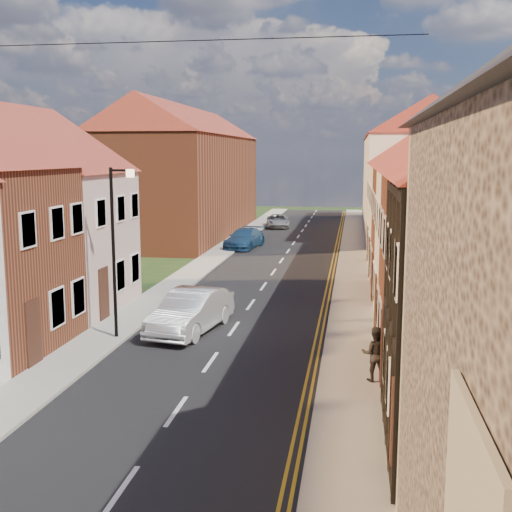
{
  "coord_description": "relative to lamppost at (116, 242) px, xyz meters",
  "views": [
    {
      "loc": [
        4.42,
        -1.19,
        6.56
      ],
      "look_at": [
        0.27,
        25.77,
        2.23
      ],
      "focal_mm": 45.0,
      "sensor_mm": 36.0,
      "label": 1
    }
  ],
  "objects": [
    {
      "name": "cottage_r_cream_far",
      "position": [
        13.11,
        19.7,
        0.94
      ],
      "size": [
        8.3,
        6.0,
        9.0
      ],
      "color": "beige",
      "rests_on": "ground"
    },
    {
      "name": "cottage_l_pink",
      "position": [
        -5.49,
        3.85,
        0.83
      ],
      "size": [
        8.3,
        6.3,
        8.8
      ],
      "color": "#B29A8D",
      "rests_on": "ground"
    },
    {
      "name": "car_distant",
      "position": [
        1.42,
        36.1,
        -2.94
      ],
      "size": [
        2.55,
        4.56,
        1.21
      ],
      "primitive_type": "imported",
      "rotation": [
        0.0,
        0.0,
        0.13
      ],
      "color": "gray",
      "rests_on": "ground"
    },
    {
      "name": "pavement_right",
      "position": [
        8.21,
        10.0,
        -3.48
      ],
      "size": [
        1.8,
        90.0,
        0.12
      ],
      "primitive_type": "cube",
      "color": "gray",
      "rests_on": "ground"
    },
    {
      "name": "cottage_r_cream_mid",
      "position": [
        13.11,
        3.5,
        0.94
      ],
      "size": [
        8.3,
        5.2,
        9.0
      ],
      "color": "beige",
      "rests_on": "ground"
    },
    {
      "name": "car_mid",
      "position": [
        2.31,
        1.38,
        -2.75
      ],
      "size": [
        2.46,
        5.0,
        1.58
      ],
      "primitive_type": "imported",
      "rotation": [
        0.0,
        0.0,
        -0.17
      ],
      "color": "silver",
      "rests_on": "ground"
    },
    {
      "name": "cottage_r_white_far",
      "position": [
        13.11,
        14.3,
        0.94
      ],
      "size": [
        8.3,
        5.2,
        9.0
      ],
      "color": "beige",
      "rests_on": "ground"
    },
    {
      "name": "pavement_left",
      "position": [
        -0.59,
        10.0,
        -3.48
      ],
      "size": [
        1.8,
        90.0,
        0.12
      ],
      "primitive_type": "cube",
      "color": "gray",
      "rests_on": "ground"
    },
    {
      "name": "pedestrian_right",
      "position": [
        8.91,
        -3.22,
        -2.62
      ],
      "size": [
        0.79,
        0.63,
        1.6
      ],
      "primitive_type": "imported",
      "rotation": [
        0.0,
        0.0,
        3.12
      ],
      "color": "black",
      "rests_on": "pavement_right"
    },
    {
      "name": "block_right_far",
      "position": [
        13.11,
        35.0,
        1.76
      ],
      "size": [
        8.3,
        24.2,
        10.5
      ],
      "color": "beige",
      "rests_on": "ground"
    },
    {
      "name": "cottage_r_pink",
      "position": [
        13.11,
        8.9,
        0.94
      ],
      "size": [
        8.3,
        6.0,
        9.0
      ],
      "color": "brown",
      "rests_on": "ground"
    },
    {
      "name": "lamppost",
      "position": [
        0.0,
        0.0,
        0.0
      ],
      "size": [
        0.88,
        0.15,
        6.0
      ],
      "color": "black",
      "rests_on": "pavement_left"
    },
    {
      "name": "block_left_far",
      "position": [
        -5.49,
        30.0,
        1.76
      ],
      "size": [
        8.3,
        24.2,
        10.5
      ],
      "color": "brown",
      "rests_on": "ground"
    },
    {
      "name": "car_far",
      "position": [
        0.61,
        23.0,
        -2.85
      ],
      "size": [
        2.62,
        4.99,
        1.38
      ],
      "primitive_type": "imported",
      "rotation": [
        0.0,
        0.0,
        -0.15
      ],
      "color": "navy",
      "rests_on": "ground"
    },
    {
      "name": "road",
      "position": [
        3.81,
        10.0,
        -3.53
      ],
      "size": [
        7.0,
        90.0,
        0.02
      ],
      "primitive_type": "cube",
      "color": "black",
      "rests_on": "ground"
    }
  ]
}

